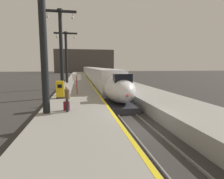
% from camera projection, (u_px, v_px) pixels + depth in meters
% --- Properties ---
extents(ground_plane, '(260.00, 260.00, 0.00)m').
position_uv_depth(ground_plane, '(140.00, 128.00, 11.77)').
color(ground_plane, '#33302D').
extents(platform_left, '(4.80, 110.00, 1.05)m').
position_uv_depth(platform_left, '(78.00, 84.00, 35.10)').
color(platform_left, gray).
rests_on(platform_left, ground).
extents(platform_right, '(4.80, 110.00, 1.05)m').
position_uv_depth(platform_right, '(118.00, 83.00, 36.56)').
color(platform_right, gray).
rests_on(platform_right, ground).
extents(platform_left_safety_stripe, '(0.20, 107.80, 0.01)m').
position_uv_depth(platform_left_safety_stripe, '(89.00, 81.00, 35.45)').
color(platform_left_safety_stripe, yellow).
rests_on(platform_left_safety_stripe, platform_left).
extents(rail_main_left, '(0.08, 110.00, 0.12)m').
position_uv_depth(rail_main_left, '(94.00, 85.00, 38.44)').
color(rail_main_left, slate).
rests_on(rail_main_left, ground).
extents(rail_main_right, '(0.08, 110.00, 0.12)m').
position_uv_depth(rail_main_right, '(101.00, 85.00, 38.71)').
color(rail_main_right, slate).
rests_on(rail_main_right, ground).
extents(highspeed_train_main, '(2.92, 74.86, 3.60)m').
position_uv_depth(highspeed_train_main, '(93.00, 73.00, 50.25)').
color(highspeed_train_main, silver).
rests_on(highspeed_train_main, ground).
extents(station_column_near, '(4.00, 0.68, 10.44)m').
position_uv_depth(station_column_near, '(43.00, 10.00, 10.81)').
color(station_column_near, black).
rests_on(station_column_near, platform_left).
extents(station_column_mid, '(4.00, 0.68, 9.85)m').
position_uv_depth(station_column_mid, '(61.00, 43.00, 22.48)').
color(station_column_mid, black).
rests_on(station_column_mid, platform_left).
extents(station_column_far, '(4.00, 0.68, 8.90)m').
position_uv_depth(station_column_far, '(66.00, 52.00, 31.94)').
color(station_column_far, black).
rests_on(station_column_far, platform_left).
extents(passenger_near_edge, '(0.33, 0.55, 1.69)m').
position_uv_depth(passenger_near_edge, '(67.00, 97.00, 11.77)').
color(passenger_near_edge, '#23232D').
rests_on(passenger_near_edge, platform_left).
extents(rolling_suitcase, '(0.40, 0.22, 0.98)m').
position_uv_depth(rolling_suitcase, '(67.00, 106.00, 12.24)').
color(rolling_suitcase, maroon).
rests_on(rolling_suitcase, platform_left).
extents(ticket_machine_yellow, '(0.76, 0.62, 1.60)m').
position_uv_depth(ticket_machine_yellow, '(60.00, 90.00, 16.83)').
color(ticket_machine_yellow, yellow).
rests_on(ticket_machine_yellow, platform_left).
extents(departure_info_board, '(0.90, 0.10, 2.12)m').
position_uv_depth(departure_info_board, '(77.00, 80.00, 19.20)').
color(departure_info_board, maroon).
rests_on(departure_info_board, platform_left).
extents(terminus_back_wall, '(36.00, 2.00, 14.00)m').
position_uv_depth(terminus_back_wall, '(85.00, 61.00, 110.33)').
color(terminus_back_wall, '#4C4742').
rests_on(terminus_back_wall, ground).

